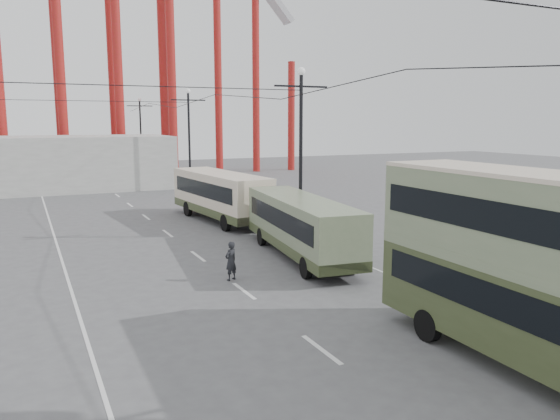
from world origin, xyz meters
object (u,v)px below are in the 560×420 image
double_decker_bus (537,263)px  single_decker_cream (220,194)px  single_decker_green (301,224)px  pedestrian (231,261)px

double_decker_bus → single_decker_cream: bearing=90.6°
single_decker_green → single_decker_cream: (-0.28, 10.77, 0.16)m
pedestrian → single_decker_cream: bearing=-133.5°
double_decker_bus → single_decker_green: (0.16, 13.23, -1.30)m
single_decker_green → double_decker_bus: bearing=-83.7°
single_decker_cream → pedestrian: size_ratio=6.38×
single_decker_cream → double_decker_bus: bearing=-95.1°
single_decker_green → pedestrian: 4.87m
single_decker_cream → pedestrian: (-4.04, -12.88, -0.96)m
pedestrian → single_decker_green: bearing=-180.0°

